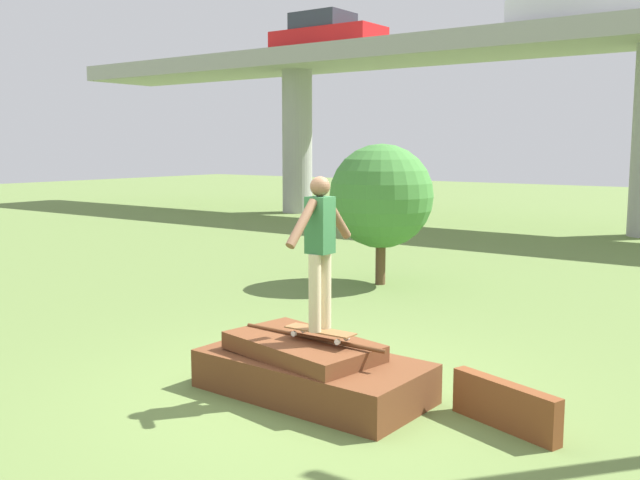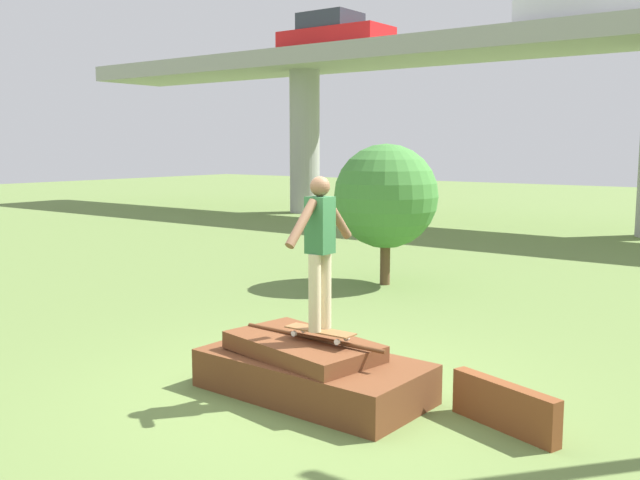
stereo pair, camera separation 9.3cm
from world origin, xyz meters
name	(u,v)px [view 1 (the left image)]	position (x,y,z in m)	size (l,w,h in m)	color
ground_plane	(312,395)	(0.00, 0.00, 0.00)	(80.00, 80.00, 0.00)	olive
scrap_pile	(311,370)	(-0.02, 0.00, 0.25)	(2.30, 1.20, 0.60)	brown
scrap_plank_loose	(505,405)	(1.87, 0.30, 0.21)	(1.09, 0.48, 0.41)	brown
skateboard	(320,331)	(0.13, -0.05, 0.68)	(0.74, 0.20, 0.09)	brown
skater	(320,244)	(0.13, -0.05, 1.53)	(0.22, 1.00, 1.48)	#C6B78E
car_on_overpass_left	(586,4)	(-1.95, 15.38, 6.34)	(4.15, 1.65, 1.36)	silver
car_on_overpass_right	(326,35)	(-10.87, 15.50, 6.31)	(4.03, 1.71, 1.29)	red
tree_behind_left	(381,196)	(-2.41, 5.29, 1.57)	(1.83, 1.83, 2.49)	brown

